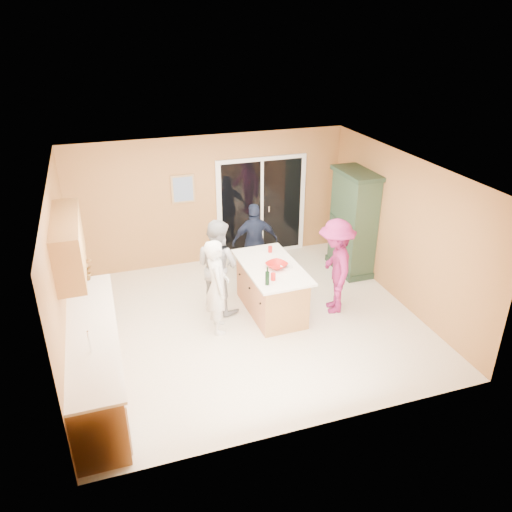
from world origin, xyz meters
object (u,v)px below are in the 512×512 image
object	(u,v)px
woman_grey	(218,266)
woman_magenta	(335,267)
kitchen_island	(271,290)
woman_white	(217,287)
green_hutch	(353,223)
woman_navy	(255,242)

from	to	relation	value
woman_grey	woman_magenta	distance (m)	1.97
kitchen_island	woman_grey	bearing A→B (deg)	154.01
woman_white	woman_magenta	bearing A→B (deg)	-84.02
woman_magenta	kitchen_island	bearing A→B (deg)	-89.06
green_hutch	woman_white	size ratio (longest dim) A/B	1.28
woman_navy	woman_magenta	world-z (taller)	woman_magenta
green_hutch	woman_grey	bearing A→B (deg)	-167.86
kitchen_island	green_hutch	world-z (taller)	green_hutch
kitchen_island	woman_navy	distance (m)	1.33
woman_navy	woman_magenta	size ratio (longest dim) A/B	0.90
green_hutch	woman_navy	size ratio (longest dim) A/B	1.35
woman_white	woman_grey	size ratio (longest dim) A/B	0.96
woman_magenta	woman_white	bearing A→B (deg)	-74.42
woman_grey	woman_white	bearing A→B (deg)	130.20
kitchen_island	woman_white	distance (m)	1.10
woman_white	woman_navy	size ratio (longest dim) A/B	1.05
kitchen_island	woman_white	size ratio (longest dim) A/B	1.06
green_hutch	woman_magenta	distance (m)	1.63
woman_grey	woman_navy	distance (m)	1.32
green_hutch	woman_magenta	bearing A→B (deg)	-128.10
woman_white	woman_navy	distance (m)	1.90
woman_navy	kitchen_island	bearing A→B (deg)	89.82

